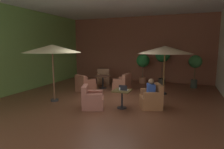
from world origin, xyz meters
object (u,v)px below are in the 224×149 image
armchair_front_right_south (85,86)px  potted_tree_mid_left (143,63)px  armchair_front_left_north (152,99)px  potted_tree_left_corner (163,57)px  armchair_front_right_north (123,84)px  patron_blue_shirt (151,89)px  iced_drink_cup (120,89)px  armchair_front_left_east (92,100)px  armchair_front_right_east (103,79)px  patio_umbrella_tall_red (52,49)px  potted_tree_mid_right (195,65)px  cafe_table_front_right (103,79)px  cafe_table_front_left (122,95)px  open_laptop (123,89)px  patio_umbrella_center_beige (165,50)px

armchair_front_right_south → potted_tree_mid_left: (2.19, 3.20, 0.90)m
armchair_front_left_north → armchair_front_right_south: size_ratio=0.96×
potted_tree_left_corner → armchair_front_right_south: bearing=-135.0°
armchair_front_right_south → potted_tree_left_corner: 4.86m
potted_tree_mid_left → armchair_front_right_north: bearing=-103.2°
patron_blue_shirt → iced_drink_cup: size_ratio=6.05×
armchair_front_left_east → patron_blue_shirt: bearing=22.3°
iced_drink_cup → patron_blue_shirt: bearing=22.5°
armchair_front_right_east → armchair_front_right_south: bearing=-90.8°
patio_umbrella_tall_red → potted_tree_mid_right: patio_umbrella_tall_red is taller
armchair_front_left_east → potted_tree_mid_left: 5.40m
armchair_front_left_east → armchair_front_right_north: (0.19, 3.00, 0.01)m
patron_blue_shirt → iced_drink_cup: patron_blue_shirt is taller
cafe_table_front_right → potted_tree_mid_right: (4.57, 1.89, 0.76)m
patio_umbrella_tall_red → potted_tree_left_corner: bearing=54.1°
cafe_table_front_left → patron_blue_shirt: 1.08m
potted_tree_left_corner → iced_drink_cup: 5.16m
armchair_front_left_north → potted_tree_mid_right: (1.57, 4.19, 0.94)m
armchair_front_right_east → cafe_table_front_right: bearing=-66.9°
potted_tree_left_corner → potted_tree_mid_left: 1.20m
patio_umbrella_tall_red → open_laptop: bearing=3.2°
patio_umbrella_center_beige → cafe_table_front_left: bearing=-114.2°
potted_tree_mid_left → iced_drink_cup: bearing=-87.4°
armchair_front_left_north → open_laptop: armchair_front_left_north is taller
cafe_table_front_left → potted_tree_left_corner: potted_tree_left_corner is taller
patio_umbrella_tall_red → potted_tree_mid_left: patio_umbrella_tall_red is taller
armchair_front_left_east → armchair_front_right_east: (-1.43, 4.22, 0.01)m
cafe_table_front_right → potted_tree_left_corner: 3.77m
patio_umbrella_tall_red → open_laptop: size_ratio=7.45×
patio_umbrella_center_beige → open_laptop: bearing=-113.4°
cafe_table_front_right → potted_tree_mid_left: potted_tree_mid_left is taller
cafe_table_front_left → iced_drink_cup: 0.24m
cafe_table_front_left → patio_umbrella_center_beige: patio_umbrella_center_beige is taller
armchair_front_left_east → iced_drink_cup: 1.10m
iced_drink_cup → patio_umbrella_center_beige: bearing=64.7°
patron_blue_shirt → potted_tree_left_corner: bearing=91.8°
cafe_table_front_right → armchair_front_right_south: bearing=-114.7°
armchair_front_right_south → armchair_front_right_north: bearing=29.4°
armchair_front_left_north → cafe_table_front_right: (-3.00, 2.30, 0.18)m
cafe_table_front_right → patron_blue_shirt: (2.96, -2.32, 0.22)m
patio_umbrella_tall_red → patio_umbrella_center_beige: bearing=34.4°
armchair_front_left_east → potted_tree_left_corner: (1.85, 5.38, 1.30)m
armchair_front_left_east → patio_umbrella_tall_red: 2.63m
cafe_table_front_right → patio_umbrella_center_beige: bearing=-1.8°
armchair_front_left_east → patio_umbrella_center_beige: size_ratio=0.39×
armchair_front_right_east → iced_drink_cup: (2.38, -3.84, 0.41)m
potted_tree_mid_left → open_laptop: (0.34, -4.85, -0.50)m
armchair_front_right_north → cafe_table_front_right: bearing=173.2°
armchair_front_left_north → armchair_front_left_east: size_ratio=1.02×
iced_drink_cup → cafe_table_front_left: bearing=18.3°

